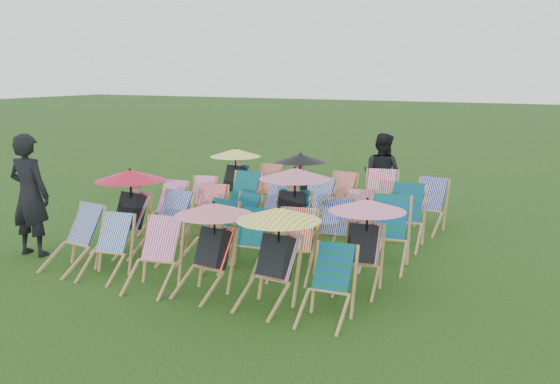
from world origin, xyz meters
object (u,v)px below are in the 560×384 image
at_px(person_rear, 382,175).
at_px(deckchair_29, 426,206).
at_px(deckchair_5, 327,286).
at_px(person_left, 30,195).
at_px(deckchair_0, 72,239).

bearing_deg(person_rear, deckchair_29, 157.11).
bearing_deg(deckchair_5, person_left, 172.74).
relative_size(deckchair_29, person_rear, 0.56).
relative_size(deckchair_0, person_rear, 0.55).
height_order(deckchair_0, person_rear, person_rear).
xyz_separation_m(deckchair_5, person_left, (-5.15, 0.36, 0.54)).
relative_size(deckchair_5, person_left, 0.44).
bearing_deg(deckchair_29, deckchair_5, -84.38).
distance_m(deckchair_0, person_rear, 6.04).
distance_m(deckchair_5, person_left, 5.19).
xyz_separation_m(person_left, person_rear, (4.07, 4.98, -0.13)).
bearing_deg(person_rear, deckchair_5, 112.21).
bearing_deg(deckchair_29, person_left, -134.77).
height_order(person_left, person_rear, person_left).
bearing_deg(person_rear, deckchair_0, 71.38).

